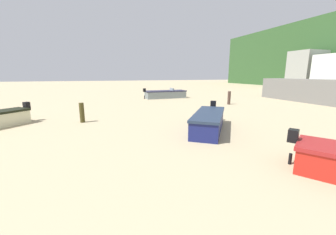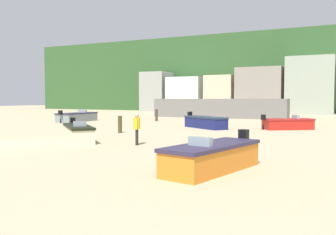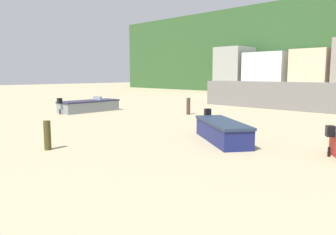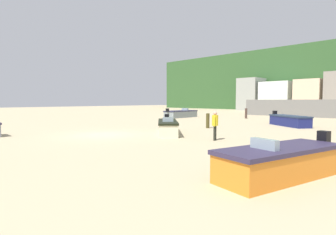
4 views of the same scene
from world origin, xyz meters
TOP-DOWN VIEW (x-y plane):
  - headland_hill at (0.00, 66.00)m, footprint 90.00×32.00m
  - harbor_pier at (2.24, 30.00)m, footprint 16.45×2.40m
  - townhouse_far_left at (-14.72, 46.54)m, footprint 4.55×5.07m
  - townhouse_left at (-8.78, 46.52)m, footprint 6.08×5.04m
  - townhouse_centre at (-2.52, 46.72)m, footprint 4.67×5.44m
  - townhouse_centre_right at (3.95, 46.96)m, footprint 7.17×5.93m
  - townhouse_right at (11.43, 47.35)m, footprint 6.84×6.71m
  - boat_grey_0 at (-8.57, 16.75)m, footprint 1.94×5.22m
  - boat_red_1 at (12.19, 16.13)m, footprint 3.94×3.36m
  - boat_orange_2 at (12.15, -1.67)m, footprint 2.32×4.53m
  - boat_cream_4 at (2.51, 3.34)m, footprint 4.20×4.05m
  - boat_navy_5 at (6.09, 14.55)m, footprint 4.30×3.58m
  - mooring_post_near_water at (2.15, 8.22)m, footprint 0.28×0.28m
  - mooring_post_mid_beach at (-1.60, 20.97)m, footprint 0.28×0.28m
  - beach_walker_distant at (6.51, 3.07)m, footprint 0.46×0.51m

SIDE VIEW (x-z plane):
  - boat_red_1 at x=12.19m, z-range -0.14..1.01m
  - boat_cream_4 at x=2.51m, z-range -0.15..1.04m
  - boat_orange_2 at x=12.15m, z-range -0.15..1.07m
  - boat_grey_0 at x=-8.57m, z-range -0.15..1.08m
  - boat_navy_5 at x=6.09m, z-range -0.15..1.10m
  - mooring_post_near_water at x=2.15m, z-range 0.00..1.18m
  - mooring_post_mid_beach at x=-1.60m, z-range 0.00..1.25m
  - beach_walker_distant at x=6.51m, z-range 0.14..1.76m
  - harbor_pier at x=2.24m, z-range 0.00..2.33m
  - townhouse_left at x=-8.78m, z-range 0.00..6.04m
  - townhouse_centre at x=-2.52m, z-range 0.00..6.18m
  - townhouse_far_left at x=-14.72m, z-range 0.00..7.09m
  - townhouse_centre_right at x=3.95m, z-range 0.00..7.27m
  - townhouse_right at x=11.43m, z-range 0.00..8.64m
  - headland_hill at x=0.00m, z-range 0.00..13.85m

